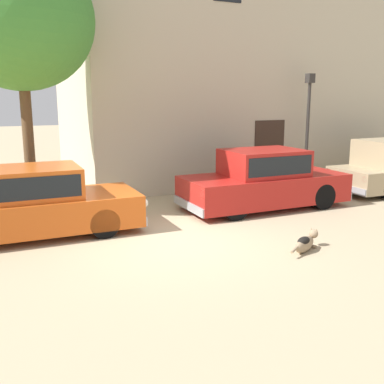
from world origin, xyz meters
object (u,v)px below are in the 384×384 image
Objects in this scene: acacia_tree_left at (19,19)px; parked_sedan_second at (264,179)px; stray_dog_spotted at (306,242)px; parked_sedan_nearest at (32,202)px; street_lamp at (308,115)px.

parked_sedan_second is at bearing -17.65° from acacia_tree_left.
parked_sedan_nearest is at bearing 117.73° from stray_dog_spotted.
stray_dog_spotted is at bearing -34.33° from parked_sedan_nearest.
parked_sedan_nearest is 0.72× the size of acacia_tree_left.
parked_sedan_nearest is 5.50m from stray_dog_spotted.
parked_sedan_nearest is 4.23m from acacia_tree_left.
acacia_tree_left reaches higher than stray_dog_spotted.
acacia_tree_left reaches higher than street_lamp.
parked_sedan_nearest is 1.26× the size of street_lamp.
acacia_tree_left reaches higher than parked_sedan_nearest.
parked_sedan_nearest is 1.00× the size of parked_sedan_second.
parked_sedan_nearest is 4.50× the size of stray_dog_spotted.
parked_sedan_second is 4.48× the size of stray_dog_spotted.
acacia_tree_left is at bearing -179.49° from street_lamp.
street_lamp is at bearing 24.41° from stray_dog_spotted.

